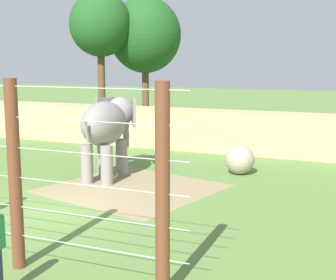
# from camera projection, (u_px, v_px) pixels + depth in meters

# --- Properties ---
(ground_plane) EXTENTS (120.00, 120.00, 0.00)m
(ground_plane) POSITION_uv_depth(u_px,v_px,m) (48.00, 212.00, 13.40)
(ground_plane) COLOR #5B7F3D
(dirt_patch) EXTENTS (5.92, 5.79, 0.01)m
(dirt_patch) POSITION_uv_depth(u_px,v_px,m) (132.00, 188.00, 15.87)
(dirt_patch) COLOR #937F5B
(dirt_patch) RESTS_ON ground
(embankment_wall) EXTENTS (36.00, 1.80, 1.83)m
(embankment_wall) POSITION_uv_depth(u_px,v_px,m) (187.00, 129.00, 23.05)
(embankment_wall) COLOR tan
(embankment_wall) RESTS_ON ground
(elephant) EXTENTS (1.71, 3.73, 2.77)m
(elephant) POSITION_uv_depth(u_px,v_px,m) (107.00, 126.00, 17.12)
(elephant) COLOR gray
(elephant) RESTS_ON ground
(enrichment_ball) EXTENTS (1.08, 1.08, 1.08)m
(enrichment_ball) POSITION_uv_depth(u_px,v_px,m) (240.00, 160.00, 17.81)
(enrichment_ball) COLOR tan
(enrichment_ball) RESTS_ON ground
(tree_far_left) EXTENTS (4.53, 4.53, 8.07)m
(tree_far_left) POSITION_uv_depth(u_px,v_px,m) (145.00, 35.00, 30.81)
(tree_far_left) COLOR brown
(tree_far_left) RESTS_ON ground
(tree_left_of_centre) EXTENTS (3.69, 3.69, 8.20)m
(tree_left_of_centre) POSITION_uv_depth(u_px,v_px,m) (100.00, 25.00, 29.18)
(tree_left_of_centre) COLOR brown
(tree_left_of_centre) RESTS_ON ground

